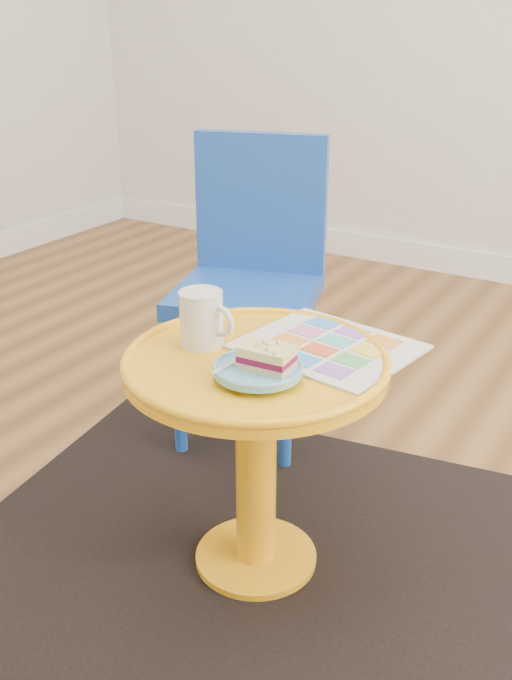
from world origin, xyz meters
The scene contains 10 objects.
floor centered at (0.00, 0.00, 0.00)m, with size 4.00×4.00×0.00m, color brown.
room_walls centered at (-0.99, 0.99, 0.06)m, with size 4.00×4.00×4.00m.
rug centered at (0.21, -0.14, 0.00)m, with size 1.30×1.10×0.01m, color black.
side_table centered at (0.21, -0.14, 0.35)m, with size 0.51×0.51×0.49m.
chair centered at (-0.12, 0.37, 0.46)m, with size 0.45×0.45×0.81m.
newspaper centered at (0.31, -0.02, 0.49)m, with size 0.32×0.27×0.01m, color silver.
mug centered at (0.09, -0.14, 0.55)m, with size 0.12×0.09×0.11m.
plate centered at (0.26, -0.21, 0.50)m, with size 0.16×0.16×0.02m.
cake_slice centered at (0.27, -0.20, 0.53)m, with size 0.10×0.07×0.04m.
fork centered at (0.21, -0.20, 0.51)m, with size 0.03×0.14×0.00m.
Camera 1 is at (0.90, -1.26, 1.10)m, focal length 40.00 mm.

